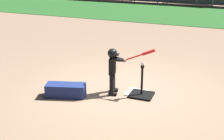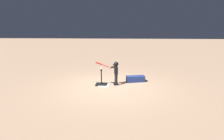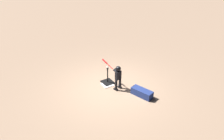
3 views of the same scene
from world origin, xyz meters
name	(u,v)px [view 2 (image 2 of 3)]	position (x,y,z in m)	size (l,w,h in m)	color
ground_plane	(110,86)	(0.00, 0.00, 0.00)	(90.00, 90.00, 0.00)	#93755B
home_plate	(104,85)	(0.28, -0.04, 0.01)	(0.44, 0.44, 0.02)	white
batting_tee	(101,83)	(0.41, -0.13, 0.08)	(0.50, 0.45, 0.69)	black
batter_child	(115,70)	(-0.18, -0.22, 0.65)	(0.98, 0.40, 1.05)	black
baseball	(101,69)	(0.41, -0.13, 0.73)	(0.07, 0.07, 0.07)	white
equipment_bag	(135,79)	(-1.10, -0.74, 0.14)	(0.84, 0.32, 0.28)	navy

